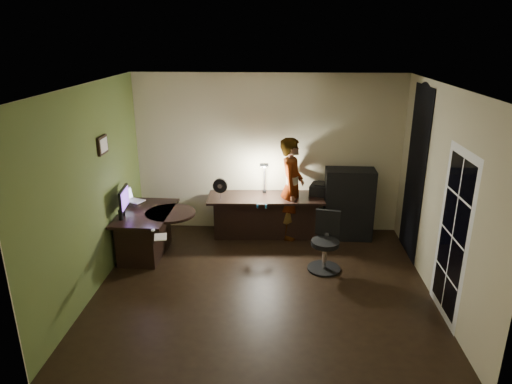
{
  "coord_description": "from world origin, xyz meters",
  "views": [
    {
      "loc": [
        0.2,
        -5.51,
        3.3
      ],
      "look_at": [
        -0.15,
        1.05,
        1.0
      ],
      "focal_mm": 32.0,
      "sensor_mm": 36.0,
      "label": 1
    }
  ],
  "objects_px": {
    "desk_right": "(266,217)",
    "monitor": "(123,206)",
    "office_chair": "(325,243)",
    "person": "(291,189)",
    "cabinet": "(349,204)",
    "desk_left": "(148,233)"
  },
  "relations": [
    {
      "from": "desk_left",
      "to": "office_chair",
      "type": "relative_size",
      "value": 1.43
    },
    {
      "from": "desk_right",
      "to": "cabinet",
      "type": "xyz_separation_m",
      "value": [
        1.38,
        0.03,
        0.24
      ]
    },
    {
      "from": "desk_right",
      "to": "monitor",
      "type": "distance_m",
      "value": 2.34
    },
    {
      "from": "cabinet",
      "to": "office_chair",
      "type": "relative_size",
      "value": 1.39
    },
    {
      "from": "monitor",
      "to": "cabinet",
      "type": "bearing_deg",
      "value": 9.8
    },
    {
      "from": "monitor",
      "to": "office_chair",
      "type": "bearing_deg",
      "value": -9.5
    },
    {
      "from": "office_chair",
      "to": "person",
      "type": "relative_size",
      "value": 0.5
    },
    {
      "from": "office_chair",
      "to": "cabinet",
      "type": "bearing_deg",
      "value": 79.38
    },
    {
      "from": "cabinet",
      "to": "office_chair",
      "type": "height_order",
      "value": "cabinet"
    },
    {
      "from": "desk_left",
      "to": "office_chair",
      "type": "xyz_separation_m",
      "value": [
        2.71,
        -0.36,
        0.08
      ]
    },
    {
      "from": "desk_right",
      "to": "monitor",
      "type": "xyz_separation_m",
      "value": [
        -2.09,
        -0.93,
        0.5
      ]
    },
    {
      "from": "desk_right",
      "to": "person",
      "type": "xyz_separation_m",
      "value": [
        0.43,
        0.02,
        0.5
      ]
    },
    {
      "from": "cabinet",
      "to": "office_chair",
      "type": "distance_m",
      "value": 1.27
    },
    {
      "from": "desk_left",
      "to": "office_chair",
      "type": "bearing_deg",
      "value": -6.47
    },
    {
      "from": "cabinet",
      "to": "person",
      "type": "height_order",
      "value": "person"
    },
    {
      "from": "cabinet",
      "to": "monitor",
      "type": "relative_size",
      "value": 2.45
    },
    {
      "from": "desk_left",
      "to": "monitor",
      "type": "distance_m",
      "value": 0.6
    },
    {
      "from": "desk_right",
      "to": "person",
      "type": "distance_m",
      "value": 0.66
    },
    {
      "from": "desk_right",
      "to": "desk_left",
      "type": "bearing_deg",
      "value": -159.9
    },
    {
      "from": "desk_right",
      "to": "office_chair",
      "type": "height_order",
      "value": "office_chair"
    },
    {
      "from": "monitor",
      "to": "person",
      "type": "height_order",
      "value": "person"
    },
    {
      "from": "person",
      "to": "office_chair",
      "type": "bearing_deg",
      "value": -148.05
    }
  ]
}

